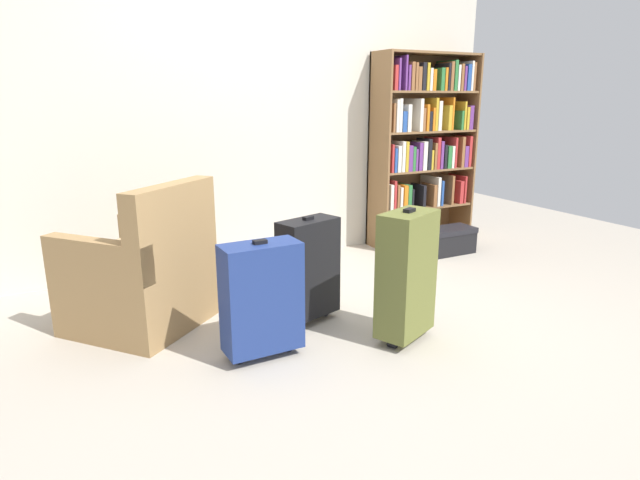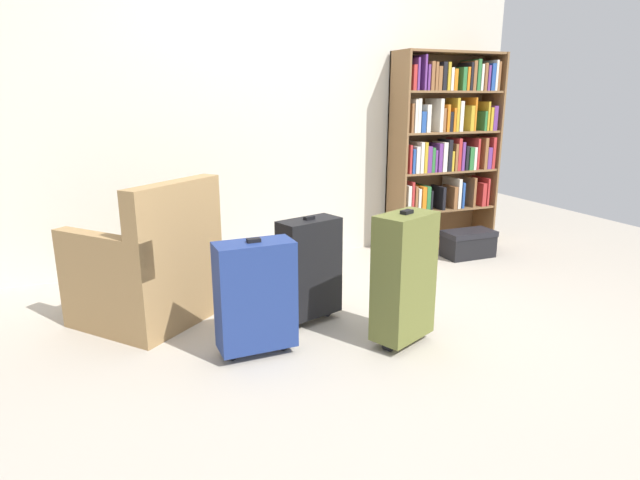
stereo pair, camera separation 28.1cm
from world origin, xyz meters
name	(u,v)px [view 2 (the right image)]	position (x,y,z in m)	size (l,w,h in m)	color
ground_plane	(357,331)	(0.00, 0.00, 0.00)	(7.99, 7.99, 0.00)	#B2A899
back_wall	(270,106)	(0.00, 1.68, 1.30)	(4.57, 0.10, 2.60)	beige
bookshelf	(444,141)	(1.57, 1.45, 0.98)	(1.02, 0.33, 1.75)	brown
armchair	(149,272)	(-1.13, 0.66, 0.32)	(0.99, 0.99, 0.90)	#9E7A4C
mug	(231,294)	(-0.60, 0.78, 0.05)	(0.12, 0.08, 0.10)	white
storage_box	(468,243)	(1.59, 1.01, 0.12)	(0.45, 0.25, 0.23)	black
suitcase_olive	(404,277)	(0.16, -0.25, 0.41)	(0.41, 0.33, 0.78)	brown
suitcase_navy_blue	(256,295)	(-0.64, -0.06, 0.34)	(0.42, 0.21, 0.66)	navy
suitcase_black	(309,268)	(-0.21, 0.24, 0.35)	(0.42, 0.29, 0.68)	black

